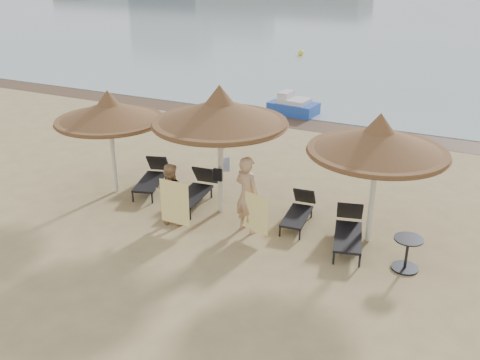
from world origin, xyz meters
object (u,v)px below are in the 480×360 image
object	(u,v)px
palapa_right	(378,141)
lounger_far_right	(349,229)
pedal_boat	(293,106)
palapa_center	(220,112)
lounger_near_left	(196,189)
person_left	(170,189)
palapa_left	(109,112)
side_table	(406,255)
lounger_near_right	(299,210)
person_right	(247,189)
lounger_far_left	(153,176)

from	to	relation	value
palapa_right	lounger_far_right	xyz separation A→B (m)	(-0.38, -0.35, -2.06)
lounger_far_right	pedal_boat	distance (m)	10.57
palapa_center	lounger_far_right	world-z (taller)	palapa_center
palapa_right	lounger_near_left	bearing A→B (deg)	179.46
lounger_near_left	person_left	distance (m)	1.37
palapa_left	palapa_center	world-z (taller)	palapa_center
pedal_boat	lounger_near_left	bearing A→B (deg)	-79.85
person_left	side_table	bearing A→B (deg)	171.24
palapa_right	side_table	size ratio (longest dim) A/B	4.21
lounger_near_right	person_right	xyz separation A→B (m)	(-0.96, -0.95, 0.78)
palapa_center	side_table	world-z (taller)	palapa_center
side_table	person_left	distance (m)	5.59
palapa_right	pedal_boat	size ratio (longest dim) A/B	1.51
palapa_center	lounger_far_left	xyz separation A→B (m)	(-2.39, 0.43, -2.26)
lounger_far_left	person_right	world-z (taller)	person_right
lounger_near_right	person_left	size ratio (longest dim) A/B	0.91
palapa_center	lounger_near_right	xyz separation A→B (m)	(2.01, 0.27, -2.29)
palapa_center	lounger_near_left	xyz separation A→B (m)	(-0.84, 0.17, -2.25)
lounger_near_right	person_right	distance (m)	1.56
lounger_far_right	lounger_near_right	bearing A→B (deg)	146.22
lounger_near_left	pedal_boat	size ratio (longest dim) A/B	0.92
lounger_near_left	lounger_near_right	bearing A→B (deg)	-3.92
palapa_left	lounger_far_left	size ratio (longest dim) A/B	1.55
palapa_right	person_right	bearing A→B (deg)	-163.47
person_left	person_right	distance (m)	1.91
palapa_center	lounger_far_right	bearing A→B (deg)	-3.87
lounger_near_left	lounger_far_right	xyz separation A→B (m)	(4.21, -0.40, -0.00)
palapa_right	lounger_near_left	world-z (taller)	palapa_right
palapa_left	palapa_right	world-z (taller)	palapa_right
person_right	pedal_boat	size ratio (longest dim) A/B	1.08
person_left	pedal_boat	size ratio (longest dim) A/B	0.88
palapa_center	person_left	size ratio (longest dim) A/B	1.85
side_table	palapa_center	bearing A→B (deg)	170.96
palapa_center	person_right	size ratio (longest dim) A/B	1.51
person_left	lounger_far_right	bearing A→B (deg)	179.43
palapa_center	palapa_left	bearing A→B (deg)	-176.73
palapa_center	lounger_far_right	xyz separation A→B (m)	(3.37, -0.23, -2.25)
side_table	palapa_left	bearing A→B (deg)	175.87
palapa_right	lounger_far_left	distance (m)	6.49
palapa_right	lounger_far_left	size ratio (longest dim) A/B	1.65
side_table	lounger_near_left	bearing A→B (deg)	170.60
lounger_near_left	side_table	distance (m)	5.65
lounger_far_left	pedal_boat	xyz separation A→B (m)	(0.91, 8.73, -0.02)
palapa_center	side_table	bearing A→B (deg)	-9.04
palapa_center	lounger_near_right	world-z (taller)	palapa_center
lounger_far_left	lounger_far_right	world-z (taller)	lounger_far_right
palapa_right	side_table	xyz separation A→B (m)	(0.99, -0.88, -2.07)
palapa_right	palapa_center	bearing A→B (deg)	-178.08
palapa_left	lounger_near_right	bearing A→B (deg)	5.01
lounger_far_left	lounger_far_right	size ratio (longest dim) A/B	0.99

